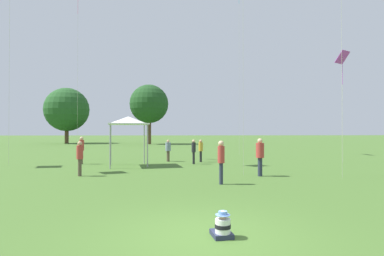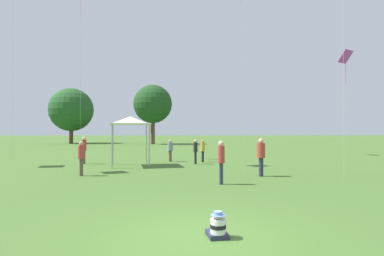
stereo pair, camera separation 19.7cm
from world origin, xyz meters
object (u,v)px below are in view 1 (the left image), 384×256
at_px(person_standing_6, 82,147).
at_px(distant_tree_0, 67,110).
at_px(person_standing_0, 168,149).
at_px(kite_4, 342,60).
at_px(person_standing_4, 260,154).
at_px(canopy_tent, 128,121).
at_px(person_standing_3, 221,157).
at_px(seated_toddler, 222,227).
at_px(person_standing_5, 80,155).
at_px(distant_tree_1, 149,104).
at_px(person_standing_2, 201,149).
at_px(person_standing_7, 194,149).

height_order(person_standing_6, distant_tree_0, distant_tree_0).
bearing_deg(person_standing_0, kite_4, 86.71).
bearing_deg(person_standing_4, canopy_tent, -111.77).
bearing_deg(kite_4, person_standing_4, 52.33).
height_order(person_standing_3, person_standing_6, person_standing_6).
relative_size(person_standing_4, canopy_tent, 0.59).
height_order(person_standing_4, kite_4, kite_4).
distance_m(seated_toddler, person_standing_5, 10.46).
bearing_deg(distant_tree_0, canopy_tent, -65.08).
relative_size(seated_toddler, person_standing_6, 0.30).
bearing_deg(canopy_tent, person_standing_4, -33.05).
xyz_separation_m(person_standing_6, distant_tree_1, (1.72, 30.55, 5.65)).
height_order(person_standing_2, distant_tree_1, distant_tree_1).
bearing_deg(person_standing_3, person_standing_4, 163.78).
bearing_deg(person_standing_6, person_standing_7, -1.17).
xyz_separation_m(person_standing_0, person_standing_5, (-4.13, -6.82, 0.11)).
height_order(person_standing_2, person_standing_6, person_standing_6).
height_order(person_standing_3, canopy_tent, canopy_tent).
bearing_deg(person_standing_2, distant_tree_1, -29.84).
relative_size(canopy_tent, distant_tree_0, 0.31).
xyz_separation_m(person_standing_0, person_standing_3, (2.44, -9.44, 0.19)).
relative_size(person_standing_5, person_standing_6, 0.93).
bearing_deg(person_standing_7, seated_toddler, 152.46).
distance_m(person_standing_5, person_standing_6, 5.63).
bearing_deg(person_standing_2, distant_tree_0, -9.41).
bearing_deg(person_standing_5, kite_4, -167.66).
relative_size(person_standing_2, canopy_tent, 0.51).
distance_m(seated_toddler, person_standing_3, 6.26).
relative_size(person_standing_3, person_standing_7, 1.10).
distance_m(person_standing_2, canopy_tent, 5.56).
distance_m(seated_toddler, distant_tree_0, 53.15).
bearing_deg(kite_4, person_standing_7, 16.16).
distance_m(person_standing_3, person_standing_4, 3.08).
relative_size(canopy_tent, kite_4, 0.40).
bearing_deg(person_standing_4, person_standing_2, -149.67).
height_order(person_standing_0, kite_4, kite_4).
distance_m(person_standing_3, kite_4, 13.97).
bearing_deg(person_standing_5, person_standing_0, -126.97).
relative_size(person_standing_7, canopy_tent, 0.52).
distance_m(seated_toddler, distant_tree_1, 45.52).
relative_size(person_standing_2, person_standing_5, 0.93).
distance_m(person_standing_3, canopy_tent, 8.49).
bearing_deg(person_standing_2, person_standing_7, 113.34).
relative_size(person_standing_4, distant_tree_1, 0.18).
distance_m(person_standing_0, person_standing_7, 2.50).
bearing_deg(seated_toddler, person_standing_7, 80.49).
bearing_deg(person_standing_6, kite_4, 1.43).
relative_size(person_standing_2, person_standing_3, 0.88).
bearing_deg(person_standing_4, person_standing_6, -108.30).
relative_size(seated_toddler, person_standing_7, 0.34).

